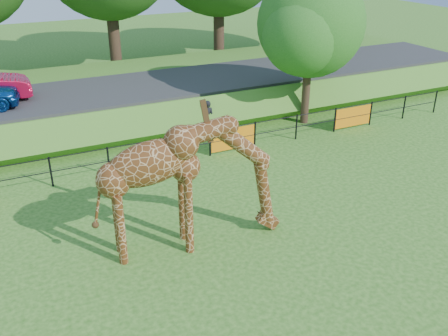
{
  "coord_description": "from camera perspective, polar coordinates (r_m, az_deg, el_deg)",
  "views": [
    {
      "loc": [
        -5.35,
        -8.44,
        7.97
      ],
      "look_at": [
        0.15,
        2.93,
        2.0
      ],
      "focal_mm": 40.0,
      "sensor_mm": 36.0,
      "label": 1
    }
  ],
  "objects": [
    {
      "name": "tree_east",
      "position": [
        22.54,
        10.03,
        15.52
      ],
      "size": [
        5.4,
        4.71,
        6.76
      ],
      "color": "#312116",
      "rests_on": "ground"
    },
    {
      "name": "embankment",
      "position": [
        25.6,
        -12.79,
        8.07
      ],
      "size": [
        40.0,
        9.0,
        1.3
      ],
      "primitive_type": "cube",
      "color": "#285D17",
      "rests_on": "ground"
    },
    {
      "name": "perimeter_fence",
      "position": [
        18.82,
        -7.16,
        1.87
      ],
      "size": [
        28.07,
        0.1,
        1.1
      ],
      "primitive_type": null,
      "color": "black",
      "rests_on": "ground"
    },
    {
      "name": "road",
      "position": [
        24.0,
        -12.07,
        8.76
      ],
      "size": [
        40.0,
        5.0,
        0.12
      ],
      "primitive_type": "cube",
      "color": "#2E2D30",
      "rests_on": "embankment"
    },
    {
      "name": "visitor",
      "position": [
        21.5,
        -1.91,
        5.75
      ],
      "size": [
        0.66,
        0.55,
        1.56
      ],
      "primitive_type": "imported",
      "rotation": [
        0.0,
        0.0,
        2.78
      ],
      "color": "black",
      "rests_on": "ground"
    },
    {
      "name": "giraffe",
      "position": [
        13.37,
        -3.84,
        -1.95
      ],
      "size": [
        5.29,
        1.63,
        3.72
      ],
      "primitive_type": null,
      "rotation": [
        0.0,
        0.0,
        -0.13
      ],
      "color": "#542C11",
      "rests_on": "ground"
    },
    {
      "name": "ground",
      "position": [
        12.79,
        5.27,
        -13.39
      ],
      "size": [
        90.0,
        90.0,
        0.0
      ],
      "primitive_type": "plane",
      "color": "#285D17",
      "rests_on": "ground"
    }
  ]
}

